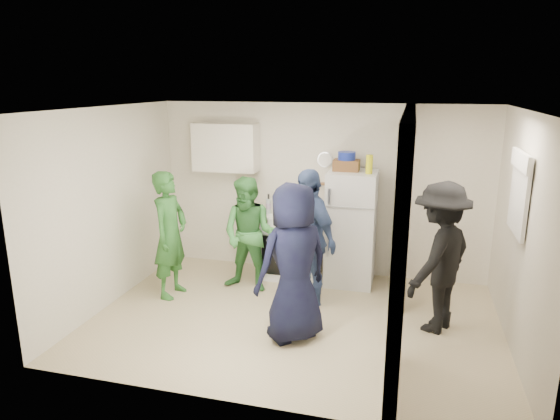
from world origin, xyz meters
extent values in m
plane|color=tan|center=(0.00, 0.00, 0.00)|extent=(4.80, 4.80, 0.00)
plane|color=silver|center=(0.00, 1.70, 1.25)|extent=(4.80, 0.00, 4.80)
plane|color=silver|center=(0.00, -1.70, 1.25)|extent=(4.80, 0.00, 4.80)
plane|color=silver|center=(-2.40, 0.00, 1.25)|extent=(0.00, 3.40, 3.40)
plane|color=silver|center=(2.40, 0.00, 1.25)|extent=(0.00, 3.40, 3.40)
plane|color=white|center=(0.00, 0.00, 2.50)|extent=(4.80, 4.80, 0.00)
cube|color=silver|center=(1.20, 1.10, 1.25)|extent=(0.12, 1.20, 2.50)
cube|color=silver|center=(1.20, -1.10, 1.25)|extent=(0.12, 1.20, 2.50)
cube|color=silver|center=(1.20, 0.00, 2.30)|extent=(0.12, 1.00, 0.40)
cube|color=white|center=(-0.36, 1.37, 0.48)|extent=(0.80, 0.67, 0.96)
cube|color=silver|center=(-1.40, 1.52, 1.85)|extent=(0.95, 0.34, 0.70)
cube|color=silver|center=(0.50, 1.34, 0.80)|extent=(0.66, 0.64, 1.60)
cube|color=brown|center=(0.40, 1.39, 1.68)|extent=(0.35, 0.25, 0.15)
cylinder|color=navy|center=(0.40, 1.39, 1.81)|extent=(0.24, 0.24, 0.11)
cylinder|color=yellow|center=(0.72, 1.24, 1.73)|extent=(0.09, 0.09, 0.25)
cylinder|color=white|center=(0.05, 1.68, 1.70)|extent=(0.22, 0.02, 0.22)
cube|color=olive|center=(0.00, 1.65, 1.35)|extent=(0.35, 0.08, 0.03)
cube|color=black|center=(2.38, 0.20, 1.65)|extent=(0.03, 0.70, 0.80)
cube|color=white|center=(2.36, 0.20, 1.65)|extent=(0.04, 0.76, 0.86)
cube|color=white|center=(2.34, 0.20, 2.00)|extent=(0.04, 0.82, 0.18)
cylinder|color=#EEFF15|center=(-0.48, 1.15, 1.08)|extent=(0.09, 0.09, 0.25)
cylinder|color=red|center=(-0.14, 1.17, 1.02)|extent=(0.09, 0.09, 0.12)
imported|color=#306D2B|center=(-1.75, 0.31, 0.84)|extent=(0.45, 0.65, 1.68)
imported|color=#3B8742|center=(-0.80, 0.75, 0.78)|extent=(0.82, 0.67, 1.57)
imported|color=#3A4A7F|center=(0.05, 0.53, 0.88)|extent=(1.04, 1.03, 1.76)
imported|color=black|center=(0.08, -0.41, 0.88)|extent=(1.01, 1.01, 1.77)
imported|color=black|center=(1.62, 0.22, 0.87)|extent=(1.11, 1.29, 1.74)
cylinder|color=brown|center=(-0.63, 1.48, 1.09)|extent=(0.08, 0.08, 0.27)
cylinder|color=#194D1E|center=(-0.53, 1.28, 1.10)|extent=(0.08, 0.08, 0.29)
cylinder|color=silver|center=(-0.43, 1.53, 1.10)|extent=(0.07, 0.07, 0.29)
cylinder|color=brown|center=(-0.35, 1.33, 1.09)|extent=(0.06, 0.06, 0.27)
cylinder|color=gray|center=(-0.25, 1.56, 1.11)|extent=(0.07, 0.07, 0.32)
cylinder|color=#133415|center=(-0.20, 1.37, 1.09)|extent=(0.06, 0.06, 0.26)
cylinder|color=brown|center=(-0.08, 1.52, 1.09)|extent=(0.07, 0.07, 0.27)
cylinder|color=#B1B8BD|center=(-0.68, 1.26, 1.10)|extent=(0.08, 0.08, 0.29)
cylinder|color=#4A170C|center=(-0.30, 1.48, 1.09)|extent=(0.06, 0.06, 0.27)
camera|label=1|loc=(1.23, -5.36, 2.79)|focal=32.00mm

